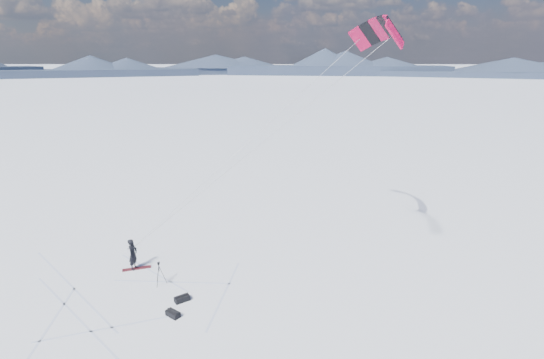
{
  "coord_description": "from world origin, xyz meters",
  "views": [
    {
      "loc": [
        8.02,
        -18.31,
        12.2
      ],
      "look_at": [
        7.64,
        3.93,
        5.36
      ],
      "focal_mm": 26.0,
      "sensor_mm": 36.0,
      "label": 1
    }
  ],
  "objects_px": {
    "snowboard": "(137,268)",
    "tripod": "(159,270)",
    "snowkiter": "(135,269)",
    "gear_bag_b": "(173,314)",
    "gear_bag_a": "(182,299)"
  },
  "relations": [
    {
      "from": "gear_bag_a",
      "to": "gear_bag_b",
      "type": "distance_m",
      "value": 1.28
    },
    {
      "from": "gear_bag_a",
      "to": "snowboard",
      "type": "bearing_deg",
      "value": 101.89
    },
    {
      "from": "snowkiter",
      "to": "gear_bag_b",
      "type": "xyz_separation_m",
      "value": [
        3.53,
        -4.56,
        0.15
      ]
    },
    {
      "from": "snowkiter",
      "to": "tripod",
      "type": "relative_size",
      "value": 1.41
    },
    {
      "from": "snowkiter",
      "to": "tripod",
      "type": "bearing_deg",
      "value": -122.58
    },
    {
      "from": "snowboard",
      "to": "tripod",
      "type": "xyz_separation_m",
      "value": [
        1.93,
        -1.66,
        0.86
      ]
    },
    {
      "from": "tripod",
      "to": "gear_bag_b",
      "type": "distance_m",
      "value": 3.32
    },
    {
      "from": "tripod",
      "to": "snowboard",
      "type": "bearing_deg",
      "value": 123.31
    },
    {
      "from": "tripod",
      "to": "snowkiter",
      "type": "bearing_deg",
      "value": 125.01
    },
    {
      "from": "snowkiter",
      "to": "snowboard",
      "type": "xyz_separation_m",
      "value": [
        0.14,
        -0.02,
        0.02
      ]
    },
    {
      "from": "tripod",
      "to": "gear_bag_a",
      "type": "bearing_deg",
      "value": -60.9
    },
    {
      "from": "snowboard",
      "to": "tripod",
      "type": "bearing_deg",
      "value": -58.79
    },
    {
      "from": "tripod",
      "to": "gear_bag_b",
      "type": "relative_size",
      "value": 1.67
    },
    {
      "from": "gear_bag_b",
      "to": "snowboard",
      "type": "bearing_deg",
      "value": 161.45
    },
    {
      "from": "gear_bag_b",
      "to": "snowkiter",
      "type": "bearing_deg",
      "value": 162.47
    }
  ]
}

